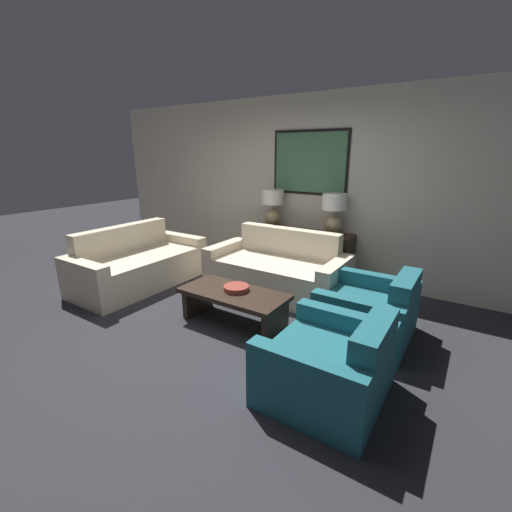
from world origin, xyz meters
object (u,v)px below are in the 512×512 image
table_lamp_left (272,205)px  coffee_table (234,300)px  decorative_bowl (236,288)px  table_lamp_right (334,210)px  couch_by_side (138,265)px  couch_by_back_wall (277,271)px  armchair_near_camera (330,366)px  armchair_near_back_wall (370,313)px  console_table (300,254)px

table_lamp_left → coffee_table: table_lamp_left is taller
table_lamp_left → coffee_table: (0.56, -1.77, -0.79)m
decorative_bowl → table_lamp_right: bearing=76.3°
couch_by_side → couch_by_back_wall: bearing=25.7°
armchair_near_camera → table_lamp_left: bearing=129.3°
couch_by_side → armchair_near_back_wall: (3.21, 0.33, -0.03)m
armchair_near_camera → coffee_table: bearing=157.7°
couch_by_back_wall → armchair_near_back_wall: (1.40, -0.54, -0.03)m
coffee_table → armchair_near_back_wall: (1.34, 0.55, -0.03)m
table_lamp_left → couch_by_side: table_lamp_left is taller
table_lamp_left → armchair_near_camera: size_ratio=0.61×
decorative_bowl → armchair_near_back_wall: armchair_near_back_wall is taller
couch_by_side → armchair_near_back_wall: bearing=6.0°
couch_by_back_wall → armchair_near_back_wall: couch_by_back_wall is taller
table_lamp_left → decorative_bowl: bearing=-71.8°
armchair_near_back_wall → armchair_near_camera: 1.10m
decorative_bowl → armchair_near_camera: armchair_near_camera is taller
console_table → coffee_table: console_table is taller
couch_by_side → coffee_table: size_ratio=1.56×
table_lamp_left → armchair_near_back_wall: 2.40m
couch_by_back_wall → couch_by_side: (-1.80, -0.87, 0.00)m
coffee_table → armchair_near_camera: (1.34, -0.55, -0.03)m
table_lamp_left → coffee_table: bearing=-72.4°
table_lamp_right → couch_by_side: 2.89m
armchair_near_camera → console_table: bearing=121.2°
console_table → table_lamp_left: 0.87m
table_lamp_right → armchair_near_camera: size_ratio=0.61×
coffee_table → armchair_near_back_wall: armchair_near_back_wall is taller
table_lamp_right → couch_by_side: bearing=-145.9°
decorative_bowl → armchair_near_camera: 1.46m
table_lamp_right → armchair_near_camera: 2.62m
couch_by_back_wall → coffee_table: 1.08m
table_lamp_right → decorative_bowl: (-0.42, -1.73, -0.67)m
table_lamp_right → armchair_near_camera: table_lamp_right is taller
table_lamp_right → armchair_near_back_wall: bearing=-53.4°
table_lamp_right → armchair_near_back_wall: (0.91, -1.22, -0.82)m
table_lamp_right → decorative_bowl: bearing=-103.7°
console_table → armchair_near_camera: console_table is taller
table_lamp_right → couch_by_side: size_ratio=0.31×
table_lamp_right → couch_by_back_wall: table_lamp_right is taller
couch_by_back_wall → console_table: bearing=90.0°
console_table → decorative_bowl: console_table is taller
table_lamp_right → decorative_bowl: table_lamp_right is taller
couch_by_side → coffee_table: couch_by_side is taller
decorative_bowl → armchair_near_camera: bearing=-24.0°
couch_by_back_wall → armchair_near_camera: size_ratio=2.00×
console_table → couch_by_side: (-1.80, -1.56, -0.08)m
decorative_bowl → armchair_near_back_wall: size_ratio=0.30×
armchair_near_back_wall → coffee_table: bearing=-157.7°
armchair_near_back_wall → couch_by_back_wall: bearing=159.1°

